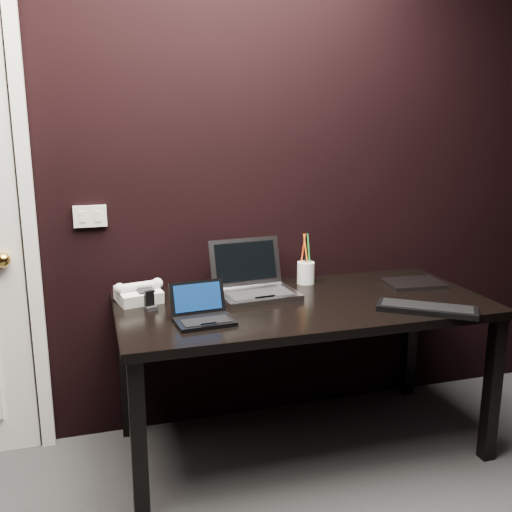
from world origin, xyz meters
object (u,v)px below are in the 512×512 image
object	(u,v)px
pen_cup	(306,272)
closed_laptop	(414,283)
silver_laptop	(254,285)
desk	(303,317)
mobile_phone	(150,303)
desk_phone	(139,293)
ext_keyboard	(427,309)
netbook	(203,314)

from	to	relation	value
pen_cup	closed_laptop	bearing A→B (deg)	-20.31
closed_laptop	silver_laptop	bearing A→B (deg)	175.00
desk	pen_cup	bearing A→B (deg)	66.74
desk	mobile_phone	size ratio (longest dim) A/B	19.87
desk	pen_cup	size ratio (longest dim) A/B	6.55
desk_phone	pen_cup	bearing A→B (deg)	5.18
closed_laptop	desk_phone	distance (m)	1.37
desk	ext_keyboard	xyz separation A→B (m)	(0.46, -0.29, 0.09)
desk	silver_laptop	size ratio (longest dim) A/B	4.34
silver_laptop	closed_laptop	world-z (taller)	silver_laptop
desk_phone	silver_laptop	bearing A→B (deg)	-4.33
netbook	mobile_phone	world-z (taller)	netbook
desk_phone	mobile_phone	bearing A→B (deg)	-73.97
closed_laptop	mobile_phone	bearing A→B (deg)	-179.42
ext_keyboard	mobile_phone	size ratio (longest dim) A/B	5.00
silver_laptop	ext_keyboard	bearing A→B (deg)	-34.88
desk	ext_keyboard	world-z (taller)	ext_keyboard
closed_laptop	netbook	bearing A→B (deg)	-168.61
pen_cup	desk	bearing A→B (deg)	-113.26
mobile_phone	pen_cup	size ratio (longest dim) A/B	0.33
silver_laptop	desk_phone	distance (m)	0.54
desk_phone	desk	bearing A→B (deg)	-15.83
closed_laptop	pen_cup	xyz separation A→B (m)	(-0.51, 0.19, 0.05)
ext_keyboard	closed_laptop	xyz separation A→B (m)	(0.17, 0.38, -0.00)
silver_laptop	ext_keyboard	xyz separation A→B (m)	(0.65, -0.46, -0.03)
mobile_phone	pen_cup	world-z (taller)	pen_cup
closed_laptop	desk_phone	world-z (taller)	desk_phone
ext_keyboard	closed_laptop	distance (m)	0.42
netbook	pen_cup	xyz separation A→B (m)	(0.62, 0.42, 0.03)
mobile_phone	ext_keyboard	bearing A→B (deg)	-17.70
mobile_phone	desk	bearing A→B (deg)	-6.59
pen_cup	silver_laptop	bearing A→B (deg)	-159.15
closed_laptop	pen_cup	size ratio (longest dim) A/B	1.15
ext_keyboard	desk_phone	world-z (taller)	desk_phone
desk_phone	pen_cup	world-z (taller)	pen_cup
pen_cup	netbook	bearing A→B (deg)	-146.03
pen_cup	mobile_phone	bearing A→B (deg)	-165.96
closed_laptop	pen_cup	distance (m)	0.55
mobile_phone	desk_phone	bearing A→B (deg)	106.03
mobile_phone	closed_laptop	bearing A→B (deg)	0.58
desk	netbook	xyz separation A→B (m)	(-0.50, -0.14, 0.11)
netbook	silver_laptop	size ratio (longest dim) A/B	0.65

